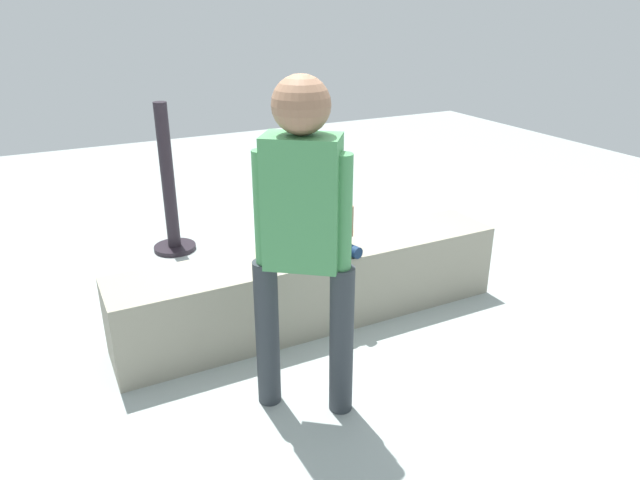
% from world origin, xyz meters
% --- Properties ---
extents(ground_plane, '(12.00, 12.00, 0.00)m').
position_xyz_m(ground_plane, '(0.00, 0.00, 0.00)').
color(ground_plane, '#919C9A').
extents(concrete_ledge, '(2.66, 0.47, 0.52)m').
position_xyz_m(concrete_ledge, '(0.00, 0.00, 0.26)').
color(concrete_ledge, gray).
rests_on(concrete_ledge, ground_plane).
extents(child_seated, '(0.29, 0.34, 0.48)m').
position_xyz_m(child_seated, '(0.13, -0.02, 0.73)').
color(child_seated, '#13294A').
rests_on(child_seated, concrete_ledge).
extents(adult_standing, '(0.44, 0.38, 1.74)m').
position_xyz_m(adult_standing, '(-0.45, -0.77, 1.05)').
color(adult_standing, '#2B3036').
rests_on(adult_standing, ground_plane).
extents(cake_plate, '(0.22, 0.22, 0.07)m').
position_xyz_m(cake_plate, '(-0.08, 0.07, 0.54)').
color(cake_plate, yellow).
rests_on(cake_plate, concrete_ledge).
extents(gift_bag, '(0.20, 0.09, 0.32)m').
position_xyz_m(gift_bag, '(0.42, 0.60, 0.14)').
color(gift_bag, '#4C99E0').
rests_on(gift_bag, ground_plane).
extents(railing_post, '(0.36, 0.36, 1.28)m').
position_xyz_m(railing_post, '(-0.56, 1.63, 0.50)').
color(railing_post, black).
rests_on(railing_post, ground_plane).
extents(water_bottle_near_gift, '(0.07, 0.07, 0.23)m').
position_xyz_m(water_bottle_near_gift, '(0.06, 0.99, 0.10)').
color(water_bottle_near_gift, silver).
rests_on(water_bottle_near_gift, ground_plane).
extents(water_bottle_far_side, '(0.07, 0.07, 0.21)m').
position_xyz_m(water_bottle_far_side, '(-0.95, 0.69, 0.10)').
color(water_bottle_far_side, silver).
rests_on(water_bottle_far_side, ground_plane).
extents(cake_box_white, '(0.37, 0.35, 0.14)m').
position_xyz_m(cake_box_white, '(-0.01, 0.42, 0.07)').
color(cake_box_white, white).
rests_on(cake_box_white, ground_plane).
extents(handbag_black_leather, '(0.30, 0.12, 0.30)m').
position_xyz_m(handbag_black_leather, '(0.80, 0.69, 0.10)').
color(handbag_black_leather, black).
rests_on(handbag_black_leather, ground_plane).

